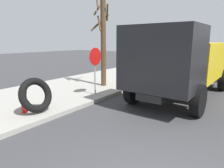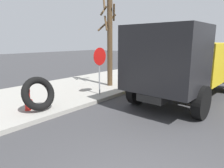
{
  "view_description": "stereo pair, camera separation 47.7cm",
  "coord_description": "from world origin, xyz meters",
  "px_view_note": "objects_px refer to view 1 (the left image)",
  "views": [
    {
      "loc": [
        -2.84,
        -1.11,
        2.49
      ],
      "look_at": [
        2.35,
        2.5,
        1.16
      ],
      "focal_mm": 32.89,
      "sensor_mm": 36.0,
      "label": 1
    },
    {
      "loc": [
        -2.56,
        -1.49,
        2.49
      ],
      "look_at": [
        2.35,
        2.5,
        1.16
      ],
      "focal_mm": 32.89,
      "sensor_mm": 36.0,
      "label": 2
    }
  ],
  "objects_px": {
    "dump_truck_yellow": "(184,61)",
    "loose_tire": "(36,95)",
    "stop_sign": "(95,62)",
    "fire_hydrant": "(24,100)",
    "bare_tree": "(103,36)"
  },
  "relations": [
    {
      "from": "stop_sign",
      "to": "dump_truck_yellow",
      "type": "relative_size",
      "value": 0.29
    },
    {
      "from": "fire_hydrant",
      "to": "dump_truck_yellow",
      "type": "relative_size",
      "value": 0.11
    },
    {
      "from": "fire_hydrant",
      "to": "bare_tree",
      "type": "xyz_separation_m",
      "value": [
        4.9,
        0.43,
        2.18
      ]
    },
    {
      "from": "bare_tree",
      "to": "dump_truck_yellow",
      "type": "bearing_deg",
      "value": -81.83
    },
    {
      "from": "fire_hydrant",
      "to": "bare_tree",
      "type": "relative_size",
      "value": 0.16
    },
    {
      "from": "loose_tire",
      "to": "bare_tree",
      "type": "height_order",
      "value": "bare_tree"
    },
    {
      "from": "fire_hydrant",
      "to": "dump_truck_yellow",
      "type": "height_order",
      "value": "dump_truck_yellow"
    },
    {
      "from": "loose_tire",
      "to": "stop_sign",
      "type": "xyz_separation_m",
      "value": [
        2.92,
        -0.14,
        0.83
      ]
    },
    {
      "from": "bare_tree",
      "to": "loose_tire",
      "type": "bearing_deg",
      "value": -170.86
    },
    {
      "from": "stop_sign",
      "to": "loose_tire",
      "type": "bearing_deg",
      "value": 177.33
    },
    {
      "from": "loose_tire",
      "to": "fire_hydrant",
      "type": "bearing_deg",
      "value": 127.16
    },
    {
      "from": "fire_hydrant",
      "to": "loose_tire",
      "type": "distance_m",
      "value": 0.43
    },
    {
      "from": "dump_truck_yellow",
      "to": "loose_tire",
      "type": "bearing_deg",
      "value": 148.25
    },
    {
      "from": "dump_truck_yellow",
      "to": "bare_tree",
      "type": "relative_size",
      "value": 1.43
    },
    {
      "from": "loose_tire",
      "to": "dump_truck_yellow",
      "type": "distance_m",
      "value": 6.21
    }
  ]
}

